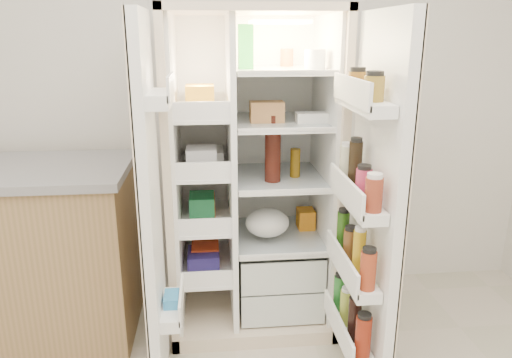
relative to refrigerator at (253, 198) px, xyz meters
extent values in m
cube|color=silver|center=(-0.14, 0.35, 0.61)|extent=(4.00, 0.02, 2.70)
cube|color=beige|center=(-0.02, 0.28, 0.16)|extent=(0.92, 0.04, 1.80)
cube|color=beige|center=(-0.46, -0.05, 0.16)|extent=(0.04, 0.70, 1.80)
cube|color=beige|center=(0.42, -0.05, 0.16)|extent=(0.04, 0.70, 1.80)
cube|color=beige|center=(-0.02, -0.05, 1.04)|extent=(0.92, 0.70, 0.04)
cube|color=beige|center=(-0.02, -0.05, -0.70)|extent=(0.92, 0.70, 0.08)
cube|color=white|center=(-0.02, 0.25, 0.18)|extent=(0.84, 0.02, 1.68)
cube|color=white|center=(-0.43, -0.05, 0.18)|extent=(0.02, 0.62, 1.68)
cube|color=white|center=(0.39, -0.05, 0.18)|extent=(0.02, 0.62, 1.68)
cube|color=white|center=(-0.13, -0.05, 0.18)|extent=(0.03, 0.62, 1.68)
cube|color=silver|center=(0.14, -0.07, -0.56)|extent=(0.47, 0.52, 0.19)
cube|color=silver|center=(0.14, -0.07, -0.36)|extent=(0.47, 0.52, 0.19)
cube|color=#FFD18C|center=(0.14, 0.00, 0.98)|extent=(0.30, 0.30, 0.02)
cube|color=white|center=(-0.28, -0.05, -0.39)|extent=(0.28, 0.58, 0.02)
cube|color=white|center=(-0.28, -0.05, -0.09)|extent=(0.28, 0.58, 0.02)
cube|color=white|center=(-0.28, -0.05, 0.21)|extent=(0.28, 0.58, 0.02)
cube|color=white|center=(-0.28, -0.05, 0.51)|extent=(0.28, 0.58, 0.02)
cube|color=silver|center=(0.14, -0.05, -0.22)|extent=(0.49, 0.58, 0.01)
cube|color=silver|center=(0.14, -0.05, 0.14)|extent=(0.49, 0.58, 0.01)
cube|color=silver|center=(0.14, -0.05, 0.46)|extent=(0.49, 0.58, 0.02)
cube|color=silver|center=(0.14, -0.05, 0.74)|extent=(0.49, 0.58, 0.02)
cube|color=#F74922|center=(-0.28, -0.05, -0.33)|extent=(0.16, 0.20, 0.10)
cube|color=#289350|center=(-0.28, -0.05, -0.02)|extent=(0.14, 0.18, 0.12)
cube|color=silver|center=(-0.28, -0.05, 0.25)|extent=(0.20, 0.22, 0.07)
cube|color=gold|center=(-0.28, -0.05, 0.59)|extent=(0.15, 0.16, 0.14)
cube|color=#3D3092|center=(-0.28, -0.05, -0.34)|extent=(0.18, 0.20, 0.09)
cube|color=orange|center=(-0.28, -0.05, -0.03)|extent=(0.14, 0.18, 0.10)
cube|color=white|center=(-0.28, -0.05, 0.28)|extent=(0.16, 0.16, 0.12)
sphere|color=orange|center=(0.01, -0.15, -0.62)|extent=(0.07, 0.07, 0.07)
sphere|color=orange|center=(0.10, -0.11, -0.62)|extent=(0.07, 0.07, 0.07)
sphere|color=orange|center=(0.20, -0.15, -0.62)|extent=(0.07, 0.07, 0.07)
sphere|color=orange|center=(0.06, -0.01, -0.62)|extent=(0.07, 0.07, 0.07)
sphere|color=orange|center=(0.16, -0.03, -0.62)|extent=(0.07, 0.07, 0.07)
sphere|color=orange|center=(0.26, -0.07, -0.62)|extent=(0.07, 0.07, 0.07)
ellipsoid|color=#437226|center=(0.14, -0.05, -0.34)|extent=(0.26, 0.24, 0.11)
cylinder|color=#3E140D|center=(0.09, -0.15, 0.28)|extent=(0.09, 0.09, 0.27)
cylinder|color=brown|center=(0.23, -0.08, 0.23)|extent=(0.06, 0.06, 0.16)
cube|color=green|center=(-0.05, -0.10, 0.85)|extent=(0.08, 0.08, 0.22)
cylinder|color=white|center=(0.31, -0.15, 0.79)|extent=(0.11, 0.11, 0.10)
cylinder|color=brown|center=(0.20, 0.08, 0.79)|extent=(0.07, 0.07, 0.09)
cube|color=white|center=(0.32, -0.15, 0.49)|extent=(0.21, 0.09, 0.05)
cube|color=#B9804A|center=(0.06, -0.11, 0.52)|extent=(0.18, 0.10, 0.11)
ellipsoid|color=silver|center=(0.07, -0.14, -0.14)|extent=(0.25, 0.23, 0.16)
cube|color=orange|center=(0.32, 0.03, -0.16)|extent=(0.10, 0.12, 0.12)
cube|color=white|center=(-0.52, -0.60, 0.16)|extent=(0.05, 0.40, 1.72)
cube|color=beige|center=(-0.54, -0.60, 0.16)|extent=(0.01, 0.40, 1.72)
cube|color=white|center=(-0.45, -0.60, -0.34)|extent=(0.09, 0.32, 0.06)
cube|color=white|center=(-0.45, -0.60, 0.66)|extent=(0.09, 0.32, 0.06)
cube|color=#338CCC|center=(-0.45, -0.60, -0.31)|extent=(0.07, 0.12, 0.10)
cube|color=white|center=(0.48, -0.69, 0.16)|extent=(0.05, 0.58, 1.72)
cube|color=beige|center=(0.51, -0.69, 0.16)|extent=(0.01, 0.58, 1.72)
cube|color=white|center=(0.40, -0.69, -0.48)|extent=(0.11, 0.50, 0.05)
cube|color=white|center=(0.40, -0.69, -0.14)|extent=(0.11, 0.50, 0.05)
cube|color=white|center=(0.40, -0.69, 0.21)|extent=(0.11, 0.50, 0.05)
cube|color=white|center=(0.40, -0.69, 0.64)|extent=(0.11, 0.50, 0.05)
cylinder|color=maroon|center=(0.40, -0.89, -0.36)|extent=(0.07, 0.07, 0.20)
cylinder|color=black|center=(0.40, -0.76, -0.35)|extent=(0.06, 0.06, 0.22)
cylinder|color=#9AAE3A|center=(0.40, -0.63, -0.37)|extent=(0.06, 0.06, 0.18)
cylinder|color=#28792D|center=(0.40, -0.50, -0.36)|extent=(0.06, 0.06, 0.19)
cylinder|color=#993519|center=(0.40, -0.89, -0.03)|extent=(0.07, 0.07, 0.17)
cylinder|color=gold|center=(0.40, -0.76, -0.01)|extent=(0.06, 0.06, 0.21)
cylinder|color=brown|center=(0.40, -0.63, -0.04)|extent=(0.07, 0.07, 0.16)
cylinder|color=#224C11|center=(0.40, -0.50, -0.02)|extent=(0.06, 0.06, 0.20)
cylinder|color=maroon|center=(0.40, -0.89, 0.30)|extent=(0.07, 0.07, 0.14)
cylinder|color=#BA2F50|center=(0.40, -0.76, 0.30)|extent=(0.07, 0.07, 0.14)
cylinder|color=black|center=(0.40, -0.63, 0.35)|extent=(0.06, 0.06, 0.23)
cylinder|color=beige|center=(0.40, -0.50, 0.32)|extent=(0.06, 0.06, 0.18)
cylinder|color=olive|center=(0.40, -0.81, 0.71)|extent=(0.08, 0.08, 0.10)
cylinder|color=brown|center=(0.40, -0.59, 0.71)|extent=(0.08, 0.08, 0.10)
cube|color=#96724B|center=(-1.36, -0.11, -0.27)|extent=(1.32, 0.68, 0.95)
camera|label=1|loc=(-0.26, -2.67, 0.92)|focal=34.00mm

